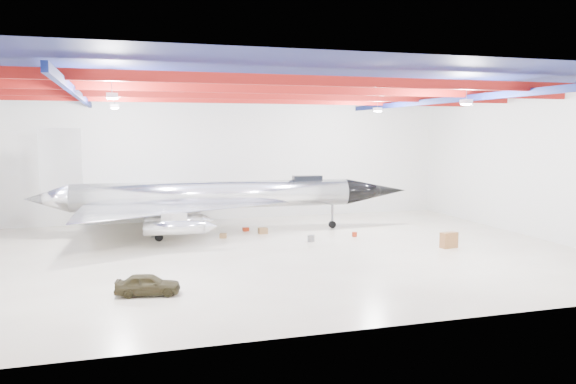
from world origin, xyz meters
name	(u,v)px	position (x,y,z in m)	size (l,w,h in m)	color
floor	(277,252)	(0.00, 0.00, 0.00)	(40.00, 40.00, 0.00)	beige
wall_back	(233,159)	(0.00, 15.00, 5.50)	(40.00, 40.00, 0.00)	silver
wall_right	(533,164)	(20.00, 0.00, 5.50)	(30.00, 30.00, 0.00)	silver
ceiling	(276,84)	(0.00, 0.00, 11.00)	(40.00, 40.00, 0.00)	#0A0F38
ceiling_structure	(276,94)	(0.00, 0.00, 10.32)	(39.50, 29.50, 1.08)	maroon
jet_aircraft	(214,199)	(-2.80, 8.39, 2.69)	(30.09, 18.37, 8.20)	silver
jeep	(148,284)	(-8.61, -7.57, 0.53)	(1.26, 3.12, 1.06)	#322C19
desk	(449,240)	(11.70, -2.00, 0.54)	(1.17, 0.59, 1.08)	brown
crate_ply	(223,236)	(-2.53, 5.92, 0.18)	(0.50, 0.40, 0.35)	olive
toolbox_red	(246,229)	(-0.29, 8.27, 0.15)	(0.44, 0.35, 0.31)	maroon
engine_drum	(311,238)	(3.34, 2.76, 0.23)	(0.52, 0.52, 0.47)	#59595B
parts_bin	(263,231)	(0.76, 6.81, 0.24)	(0.68, 0.54, 0.47)	olive
crate_small	(154,236)	(-7.50, 7.71, 0.13)	(0.36, 0.29, 0.25)	#59595B
tool_chest	(355,234)	(7.15, 3.68, 0.17)	(0.38, 0.38, 0.35)	maroon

